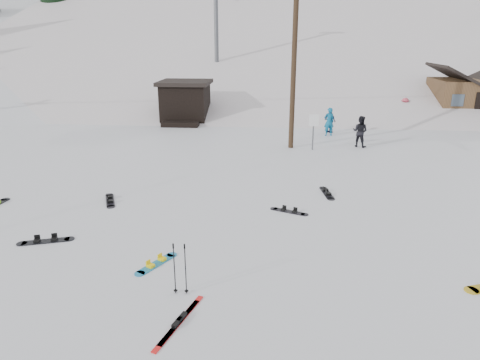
# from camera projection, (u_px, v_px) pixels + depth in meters

# --- Properties ---
(ground) EXTENTS (200.00, 200.00, 0.00)m
(ground) POSITION_uv_depth(u_px,v_px,m) (220.00, 299.00, 9.50)
(ground) COLOR silver
(ground) RESTS_ON ground
(ski_slope) EXTENTS (60.00, 85.24, 65.97)m
(ski_slope) POSITION_uv_depth(u_px,v_px,m) (266.00, 158.00, 65.29)
(ski_slope) COLOR silver
(ski_slope) RESTS_ON ground
(ridge_left) EXTENTS (47.54, 95.03, 58.38)m
(ridge_left) POSITION_uv_depth(u_px,v_px,m) (13.00, 159.00, 61.11)
(ridge_left) COLOR silver
(ridge_left) RESTS_ON ground
(treeline_crest) EXTENTS (50.00, 6.00, 10.00)m
(treeline_crest) POSITION_uv_depth(u_px,v_px,m) (271.00, 65.00, 90.79)
(treeline_crest) COLOR black
(treeline_crest) RESTS_ON ski_slope
(utility_pole) EXTENTS (2.00, 0.26, 9.00)m
(utility_pole) POSITION_uv_depth(u_px,v_px,m) (294.00, 55.00, 21.09)
(utility_pole) COLOR #3A2819
(utility_pole) RESTS_ON ground
(trail_sign) EXTENTS (0.50, 0.09, 1.85)m
(trail_sign) POSITION_uv_depth(u_px,v_px,m) (314.00, 126.00, 21.69)
(trail_sign) COLOR #595B60
(trail_sign) RESTS_ON ground
(lift_hut) EXTENTS (3.40, 4.10, 2.75)m
(lift_hut) POSITION_uv_depth(u_px,v_px,m) (185.00, 101.00, 29.24)
(lift_hut) COLOR black
(lift_hut) RESTS_ON ground
(lift_tower_near) EXTENTS (2.20, 0.36, 8.00)m
(lift_tower_near) POSITION_uv_depth(u_px,v_px,m) (216.00, 8.00, 35.67)
(lift_tower_near) COLOR #595B60
(lift_tower_near) RESTS_ON ski_slope
(cabin) EXTENTS (5.39, 4.40, 3.77)m
(cabin) POSITION_uv_depth(u_px,v_px,m) (470.00, 97.00, 30.56)
(cabin) COLOR brown
(cabin) RESTS_ON ground
(hero_snowboard) EXTENTS (0.83, 1.27, 0.10)m
(hero_snowboard) POSITION_uv_depth(u_px,v_px,m) (156.00, 263.00, 10.95)
(hero_snowboard) COLOR #1C86BB
(hero_snowboard) RESTS_ON ground
(hero_skis) EXTENTS (0.68, 1.90, 0.10)m
(hero_skis) POSITION_uv_depth(u_px,v_px,m) (179.00, 321.00, 8.71)
(hero_skis) COLOR red
(hero_skis) RESTS_ON ground
(ski_poles) EXTENTS (0.34, 0.09, 1.24)m
(ski_poles) POSITION_uv_depth(u_px,v_px,m) (180.00, 268.00, 9.53)
(ski_poles) COLOR black
(ski_poles) RESTS_ON ground
(board_scatter_a) EXTENTS (1.49, 0.68, 0.11)m
(board_scatter_a) POSITION_uv_depth(u_px,v_px,m) (46.00, 241.00, 12.16)
(board_scatter_a) COLOR black
(board_scatter_a) RESTS_ON ground
(board_scatter_b) EXTENTS (0.76, 1.41, 0.11)m
(board_scatter_b) POSITION_uv_depth(u_px,v_px,m) (110.00, 200.00, 15.19)
(board_scatter_b) COLOR black
(board_scatter_b) RESTS_ON ground
(board_scatter_d) EXTENTS (1.26, 0.68, 0.09)m
(board_scatter_d) POSITION_uv_depth(u_px,v_px,m) (289.00, 211.00, 14.24)
(board_scatter_d) COLOR black
(board_scatter_d) RESTS_ON ground
(board_scatter_f) EXTENTS (0.44, 1.46, 0.10)m
(board_scatter_f) POSITION_uv_depth(u_px,v_px,m) (327.00, 193.00, 15.91)
(board_scatter_f) COLOR black
(board_scatter_f) RESTS_ON ground
(skier_teal) EXTENTS (0.67, 0.52, 1.65)m
(skier_teal) POSITION_uv_depth(u_px,v_px,m) (329.00, 122.00, 25.06)
(skier_teal) COLOR #0E628E
(skier_teal) RESTS_ON ground
(skier_dark) EXTENTS (1.00, 0.94, 1.65)m
(skier_dark) POSITION_uv_depth(u_px,v_px,m) (360.00, 131.00, 22.49)
(skier_dark) COLOR black
(skier_dark) RESTS_ON ground
(skier_pink) EXTENTS (1.11, 0.97, 1.49)m
(skier_pink) POSITION_uv_depth(u_px,v_px,m) (404.00, 109.00, 30.20)
(skier_pink) COLOR #C9475B
(skier_pink) RESTS_ON ground
(skier_navy) EXTENTS (0.81, 0.93, 1.50)m
(skier_navy) POSITION_uv_depth(u_px,v_px,m) (330.00, 120.00, 25.84)
(skier_navy) COLOR #1B2343
(skier_navy) RESTS_ON ground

